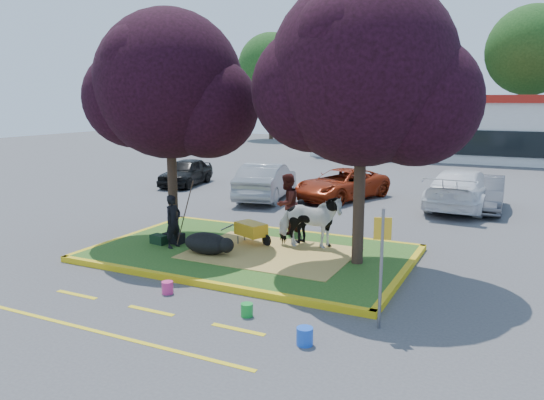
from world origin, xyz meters
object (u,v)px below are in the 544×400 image
at_px(wheelbarrow, 251,229).
at_px(bucket_blue, 305,336).
at_px(handler, 173,221).
at_px(cow, 310,221).
at_px(sign_post, 382,257).
at_px(car_black, 186,172).
at_px(calf, 207,243).
at_px(bucket_pink, 168,288).
at_px(bucket_green, 247,310).
at_px(car_silver, 266,181).

bearing_deg(wheelbarrow, bucket_blue, -28.95).
bearing_deg(handler, cow, -57.53).
distance_m(sign_post, car_black, 17.57).
bearing_deg(cow, calf, 112.75).
bearing_deg(cow, sign_post, -157.31).
bearing_deg(bucket_pink, bucket_blue, -14.73).
height_order(sign_post, bucket_green, sign_post).
xyz_separation_m(sign_post, bucket_pink, (-4.58, -0.27, -1.24)).
xyz_separation_m(bucket_blue, car_silver, (-6.63, 11.76, 0.61)).
relative_size(bucket_blue, car_black, 0.08).
relative_size(wheelbarrow, car_black, 0.41).
bearing_deg(bucket_pink, calf, 103.48).
height_order(cow, car_silver, cow).
bearing_deg(cow, wheelbarrow, 86.78).
height_order(calf, handler, handler).
bearing_deg(car_black, wheelbarrow, -56.24).
xyz_separation_m(wheelbarrow, car_silver, (-3.01, 6.95, 0.20)).
xyz_separation_m(bucket_pink, car_black, (-8.16, 12.34, 0.52)).
bearing_deg(handler, bucket_blue, -115.89).
bearing_deg(handler, wheelbarrow, -47.09).
distance_m(sign_post, bucket_pink, 4.76).
bearing_deg(bucket_pink, car_black, 123.47).
bearing_deg(handler, bucket_green, -119.32).
xyz_separation_m(handler, wheelbarrow, (1.75, 1.23, -0.31)).
xyz_separation_m(calf, sign_post, (5.18, -2.23, 0.94)).
bearing_deg(sign_post, bucket_pink, 164.14).
xyz_separation_m(cow, calf, (-2.22, -1.69, -0.46)).
relative_size(cow, car_silver, 0.38).
xyz_separation_m(calf, handler, (-1.16, 0.13, 0.44)).
bearing_deg(car_black, calf, -62.58).
bearing_deg(handler, sign_post, -102.61).
xyz_separation_m(cow, bucket_pink, (-1.62, -4.18, -0.76)).
xyz_separation_m(handler, sign_post, (6.34, -2.36, 0.49)).
xyz_separation_m(sign_post, bucket_green, (-2.45, -0.58, -1.24)).
bearing_deg(bucket_blue, cow, 111.17).
height_order(handler, car_silver, handler).
height_order(cow, bucket_blue, cow).
xyz_separation_m(cow, car_silver, (-4.64, 6.63, -0.13)).
bearing_deg(car_silver, handler, 87.31).
height_order(calf, car_silver, car_silver).
distance_m(bucket_green, car_silver, 12.28).
bearing_deg(calf, wheelbarrow, 90.19).
distance_m(bucket_pink, bucket_blue, 3.73).
height_order(sign_post, car_black, sign_post).
xyz_separation_m(calf, bucket_pink, (0.60, -2.50, -0.30)).
relative_size(cow, calf, 1.36).
xyz_separation_m(bucket_pink, bucket_blue, (3.61, -0.95, 0.02)).
bearing_deg(bucket_green, bucket_pink, 171.58).
xyz_separation_m(handler, bucket_blue, (5.37, -3.58, -0.72)).
relative_size(wheelbarrow, bucket_pink, 5.88).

